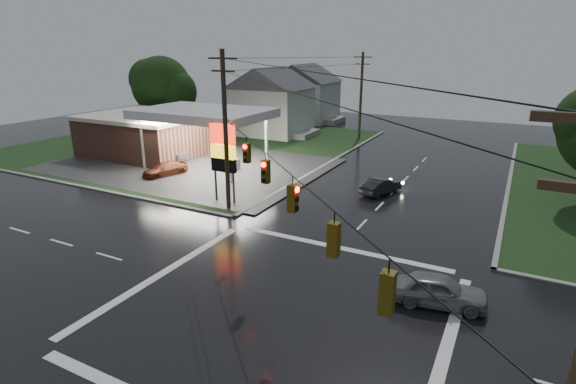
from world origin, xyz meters
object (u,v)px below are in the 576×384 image
at_px(gas_station, 156,132).
at_px(car_pump, 165,169).
at_px(house_far, 304,92).
at_px(car_north, 381,186).
at_px(car_crossing, 438,290).
at_px(tree_nw_behind, 162,86).
at_px(pylon_sign, 223,150).
at_px(utility_pole_n, 361,95).
at_px(utility_pole_nw, 225,130).
at_px(house_near, 271,100).

xyz_separation_m(gas_station, car_pump, (6.15, -5.70, -1.94)).
height_order(house_far, car_north, house_far).
bearing_deg(car_north, car_crossing, 135.95).
relative_size(tree_nw_behind, car_crossing, 2.34).
height_order(pylon_sign, tree_nw_behind, tree_nw_behind).
xyz_separation_m(utility_pole_n, car_crossing, (15.59, -34.56, -4.74)).
bearing_deg(utility_pole_nw, tree_nw_behind, 139.90).
height_order(utility_pole_nw, car_north, utility_pole_nw).
bearing_deg(tree_nw_behind, house_near, 24.98).
bearing_deg(car_crossing, utility_pole_n, 14.05).
distance_m(house_far, car_pump, 34.30).
distance_m(gas_station, tree_nw_behind, 13.63).
xyz_separation_m(gas_station, car_north, (24.88, -1.78, -1.91)).
distance_m(pylon_sign, house_near, 27.56).
height_order(utility_pole_nw, tree_nw_behind, utility_pole_nw).
distance_m(gas_station, house_near, 17.07).
xyz_separation_m(car_north, car_crossing, (6.89, -14.48, 0.09)).
height_order(pylon_sign, car_north, pylon_sign).
bearing_deg(house_near, gas_station, -106.17).
bearing_deg(tree_nw_behind, utility_pole_n, 18.21).
relative_size(gas_station, tree_nw_behind, 2.62).
relative_size(utility_pole_nw, car_north, 2.85).
bearing_deg(pylon_sign, car_pump, 158.80).
height_order(house_near, house_far, same).
xyz_separation_m(utility_pole_n, house_far, (-12.45, 10.00, -1.06)).
bearing_deg(car_pump, tree_nw_behind, 148.88).
bearing_deg(house_far, pylon_sign, -73.02).
height_order(utility_pole_n, house_near, utility_pole_n).
xyz_separation_m(car_north, car_pump, (-18.72, -3.92, -0.03)).
height_order(pylon_sign, car_pump, pylon_sign).
bearing_deg(car_pump, car_north, 28.88).
bearing_deg(gas_station, house_near, 73.83).
xyz_separation_m(utility_pole_nw, house_far, (-12.45, 38.50, -1.32)).
height_order(gas_station, utility_pole_nw, utility_pole_nw).
bearing_deg(house_near, car_north, -41.90).
xyz_separation_m(house_near, tree_nw_behind, (-12.89, -6.01, 1.77)).
bearing_deg(gas_station, house_far, 82.50).
relative_size(house_far, car_north, 2.86).
bearing_deg(gas_station, utility_pole_n, 48.53).
xyz_separation_m(utility_pole_nw, tree_nw_behind, (-24.34, 20.49, 0.46)).
bearing_deg(gas_station, pylon_sign, -31.22).
distance_m(house_near, car_pump, 22.37).
relative_size(tree_nw_behind, car_north, 2.59).
xyz_separation_m(house_near, car_north, (20.15, -18.08, -3.77)).
height_order(utility_pole_n, tree_nw_behind, utility_pole_n).
height_order(car_north, car_pump, car_north).
bearing_deg(car_pump, gas_station, 154.24).
xyz_separation_m(utility_pole_n, car_north, (8.70, -20.08, -4.83)).
height_order(pylon_sign, utility_pole_n, utility_pole_n).
height_order(utility_pole_nw, utility_pole_n, utility_pole_nw).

